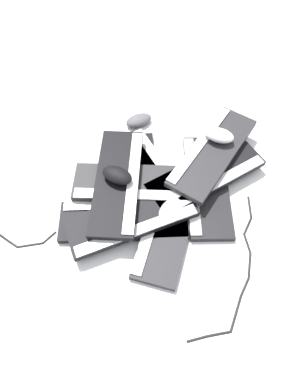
{
  "coord_description": "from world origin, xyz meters",
  "views": [
    {
      "loc": [
        -0.61,
        -0.16,
        1.07
      ],
      "look_at": [
        0.01,
        -0.04,
        0.04
      ],
      "focal_mm": 32.0,
      "sensor_mm": 36.0,
      "label": 1
    }
  ],
  "objects_px": {
    "keyboard_1": "(135,181)",
    "keyboard_4": "(206,185)",
    "keyboard_5": "(135,184)",
    "mouse_3": "(171,209)",
    "keyboard_6": "(206,175)",
    "mouse_2": "(117,175)",
    "keyboard_9": "(132,218)",
    "keyboard_0": "(150,175)",
    "mouse_0": "(219,135)",
    "mouse_1": "(139,120)",
    "keyboard_3": "(168,223)",
    "keyboard_8": "(118,181)",
    "keyboard_2": "(124,219)",
    "keyboard_7": "(212,152)"
  },
  "relations": [
    {
      "from": "keyboard_0",
      "to": "mouse_2",
      "type": "distance_m",
      "value": 0.16
    },
    {
      "from": "keyboard_9",
      "to": "mouse_1",
      "type": "relative_size",
      "value": 4.1
    },
    {
      "from": "keyboard_4",
      "to": "mouse_3",
      "type": "bearing_deg",
      "value": 142.8
    },
    {
      "from": "keyboard_2",
      "to": "mouse_1",
      "type": "bearing_deg",
      "value": 5.28
    },
    {
      "from": "keyboard_3",
      "to": "keyboard_6",
      "type": "relative_size",
      "value": 1.06
    },
    {
      "from": "keyboard_5",
      "to": "mouse_3",
      "type": "bearing_deg",
      "value": -120.26
    },
    {
      "from": "keyboard_6",
      "to": "mouse_2",
      "type": "height_order",
      "value": "mouse_2"
    },
    {
      "from": "keyboard_9",
      "to": "mouse_3",
      "type": "height_order",
      "value": "mouse_3"
    },
    {
      "from": "mouse_1",
      "to": "keyboard_4",
      "type": "bearing_deg",
      "value": -76.48
    },
    {
      "from": "mouse_0",
      "to": "keyboard_7",
      "type": "bearing_deg",
      "value": 83.19
    },
    {
      "from": "keyboard_4",
      "to": "keyboard_9",
      "type": "distance_m",
      "value": 0.31
    },
    {
      "from": "keyboard_3",
      "to": "keyboard_6",
      "type": "xyz_separation_m",
      "value": [
        0.2,
        -0.11,
        0.03
      ]
    },
    {
      "from": "mouse_2",
      "to": "keyboard_8",
      "type": "bearing_deg",
      "value": 147.42
    },
    {
      "from": "keyboard_3",
      "to": "mouse_3",
      "type": "height_order",
      "value": "mouse_3"
    },
    {
      "from": "keyboard_7",
      "to": "mouse_2",
      "type": "relative_size",
      "value": 4.22
    },
    {
      "from": "keyboard_1",
      "to": "keyboard_9",
      "type": "relative_size",
      "value": 1.03
    },
    {
      "from": "keyboard_8",
      "to": "keyboard_9",
      "type": "bearing_deg",
      "value": -148.16
    },
    {
      "from": "mouse_1",
      "to": "mouse_3",
      "type": "bearing_deg",
      "value": -100.05
    },
    {
      "from": "keyboard_0",
      "to": "keyboard_1",
      "type": "distance_m",
      "value": 0.06
    },
    {
      "from": "mouse_2",
      "to": "keyboard_6",
      "type": "bearing_deg",
      "value": -145.81
    },
    {
      "from": "keyboard_1",
      "to": "keyboard_7",
      "type": "distance_m",
      "value": 0.31
    },
    {
      "from": "keyboard_3",
      "to": "keyboard_8",
      "type": "bearing_deg",
      "value": 62.88
    },
    {
      "from": "keyboard_9",
      "to": "mouse_3",
      "type": "distance_m",
      "value": 0.14
    },
    {
      "from": "keyboard_6",
      "to": "mouse_1",
      "type": "distance_m",
      "value": 0.39
    },
    {
      "from": "mouse_1",
      "to": "mouse_3",
      "type": "distance_m",
      "value": 0.46
    },
    {
      "from": "keyboard_1",
      "to": "keyboard_4",
      "type": "bearing_deg",
      "value": -83.7
    },
    {
      "from": "keyboard_0",
      "to": "mouse_0",
      "type": "xyz_separation_m",
      "value": [
        0.16,
        -0.23,
        0.1
      ]
    },
    {
      "from": "keyboard_2",
      "to": "keyboard_6",
      "type": "xyz_separation_m",
      "value": [
        0.22,
        -0.26,
        0.03
      ]
    },
    {
      "from": "keyboard_2",
      "to": "keyboard_0",
      "type": "bearing_deg",
      "value": -15.72
    },
    {
      "from": "mouse_0",
      "to": "mouse_2",
      "type": "xyz_separation_m",
      "value": [
        -0.24,
        0.33,
        0.0
      ]
    },
    {
      "from": "mouse_1",
      "to": "keyboard_8",
      "type": "bearing_deg",
      "value": -125.88
    },
    {
      "from": "keyboard_3",
      "to": "keyboard_6",
      "type": "height_order",
      "value": "keyboard_6"
    },
    {
      "from": "keyboard_7",
      "to": "mouse_1",
      "type": "bearing_deg",
      "value": 63.96
    },
    {
      "from": "keyboard_2",
      "to": "mouse_3",
      "type": "height_order",
      "value": "mouse_3"
    },
    {
      "from": "keyboard_2",
      "to": "keyboard_7",
      "type": "distance_m",
      "value": 0.41
    },
    {
      "from": "keyboard_2",
      "to": "mouse_0",
      "type": "xyz_separation_m",
      "value": [
        0.36,
        -0.29,
        0.1
      ]
    },
    {
      "from": "keyboard_0",
      "to": "keyboard_3",
      "type": "bearing_deg",
      "value": -152.28
    },
    {
      "from": "keyboard_1",
      "to": "keyboard_5",
      "type": "height_order",
      "value": "keyboard_5"
    },
    {
      "from": "mouse_2",
      "to": "keyboard_9",
      "type": "bearing_deg",
      "value": 137.41
    },
    {
      "from": "keyboard_8",
      "to": "mouse_1",
      "type": "xyz_separation_m",
      "value": [
        0.34,
        0.0,
        -0.05
      ]
    },
    {
      "from": "keyboard_6",
      "to": "keyboard_1",
      "type": "bearing_deg",
      "value": 101.46
    },
    {
      "from": "keyboard_6",
      "to": "mouse_2",
      "type": "xyz_separation_m",
      "value": [
        -0.1,
        0.3,
        0.07
      ]
    },
    {
      "from": "keyboard_9",
      "to": "keyboard_3",
      "type": "bearing_deg",
      "value": -81.05
    },
    {
      "from": "keyboard_5",
      "to": "keyboard_7",
      "type": "xyz_separation_m",
      "value": [
        0.17,
        -0.26,
        0.03
      ]
    },
    {
      "from": "keyboard_0",
      "to": "keyboard_4",
      "type": "relative_size",
      "value": 0.94
    },
    {
      "from": "keyboard_8",
      "to": "keyboard_9",
      "type": "distance_m",
      "value": 0.14
    },
    {
      "from": "keyboard_2",
      "to": "keyboard_4",
      "type": "xyz_separation_m",
      "value": [
        0.19,
        -0.27,
        0.0
      ]
    },
    {
      "from": "keyboard_7",
      "to": "keyboard_9",
      "type": "height_order",
      "value": "keyboard_7"
    },
    {
      "from": "mouse_3",
      "to": "keyboard_3",
      "type": "bearing_deg",
      "value": -155.31
    },
    {
      "from": "keyboard_1",
      "to": "mouse_1",
      "type": "distance_m",
      "value": 0.3
    }
  ]
}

